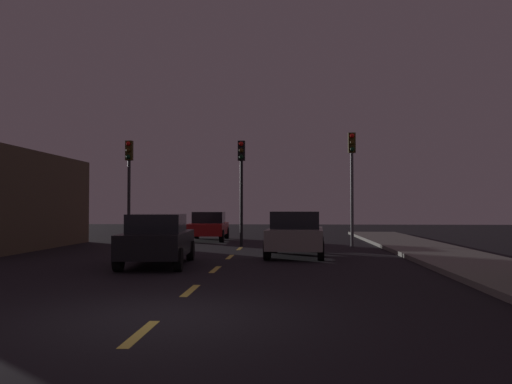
{
  "coord_description": "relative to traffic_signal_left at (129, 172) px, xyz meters",
  "views": [
    {
      "loc": [
        2.01,
        -8.46,
        1.72
      ],
      "look_at": [
        0.65,
        14.65,
        2.41
      ],
      "focal_mm": 37.51,
      "sensor_mm": 36.0,
      "label": 1
    }
  ],
  "objects": [
    {
      "name": "lane_stripe_fifth",
      "position": [
        5.24,
        -1.58,
        -3.37
      ],
      "size": [
        0.16,
        1.6,
        0.01
      ],
      "primitive_type": "cube",
      "color": "#EACC4C",
      "rests_on": "ground_plane"
    },
    {
      "name": "car_stopped_ahead",
      "position": [
        7.54,
        -5.11,
        -2.57
      ],
      "size": [
        2.18,
        4.02,
        1.59
      ],
      "color": "gray",
      "rests_on": "ground_plane"
    },
    {
      "name": "car_oncoming_far",
      "position": [
        3.08,
        4.07,
        -2.61
      ],
      "size": [
        2.03,
        4.38,
        1.5
      ],
      "color": "#B21919",
      "rests_on": "ground_plane"
    },
    {
      "name": "traffic_signal_right",
      "position": [
        10.14,
        0.0,
        0.18
      ],
      "size": [
        0.32,
        0.38,
        5.08
      ],
      "color": "#4C4C51",
      "rests_on": "ground_plane"
    },
    {
      "name": "lane_stripe_second",
      "position": [
        5.24,
        -12.98,
        -3.37
      ],
      "size": [
        0.16,
        1.6,
        0.01
      ],
      "primitive_type": "cube",
      "color": "#EACC4C",
      "rests_on": "ground_plane"
    },
    {
      "name": "sidewalk_curb_right",
      "position": [
        12.74,
        -8.58,
        -3.29
      ],
      "size": [
        3.0,
        40.0,
        0.15
      ],
      "primitive_type": "cube",
      "color": "gray",
      "rests_on": "ground_plane"
    },
    {
      "name": "traffic_signal_left",
      "position": [
        0.0,
        0.0,
        0.0
      ],
      "size": [
        0.32,
        0.38,
        4.8
      ],
      "color": "#2D2D30",
      "rests_on": "ground_plane"
    },
    {
      "name": "lane_stripe_third",
      "position": [
        5.24,
        -9.18,
        -3.37
      ],
      "size": [
        0.16,
        1.6,
        0.01
      ],
      "primitive_type": "cube",
      "color": "#EACC4C",
      "rests_on": "ground_plane"
    },
    {
      "name": "ground_plane",
      "position": [
        5.24,
        -8.58,
        -3.37
      ],
      "size": [
        80.0,
        80.0,
        0.0
      ],
      "primitive_type": "plane",
      "color": "black"
    },
    {
      "name": "lane_stripe_nearest",
      "position": [
        5.24,
        -16.78,
        -3.37
      ],
      "size": [
        0.16,
        1.6,
        0.01
      ],
      "primitive_type": "cube",
      "color": "#EACC4C",
      "rests_on": "ground_plane"
    },
    {
      "name": "traffic_signal_center",
      "position": [
        5.17,
        -0.0,
        -0.03
      ],
      "size": [
        0.32,
        0.38,
        4.76
      ],
      "color": "black",
      "rests_on": "ground_plane"
    },
    {
      "name": "lane_stripe_fourth",
      "position": [
        5.24,
        -5.38,
        -3.37
      ],
      "size": [
        0.16,
        1.6,
        0.01
      ],
      "primitive_type": "cube",
      "color": "#EACC4C",
      "rests_on": "ground_plane"
    },
    {
      "name": "car_adjacent_lane",
      "position": [
        3.38,
        -8.25,
        -2.59
      ],
      "size": [
        2.11,
        4.34,
        1.54
      ],
      "color": "black",
      "rests_on": "ground_plane"
    }
  ]
}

